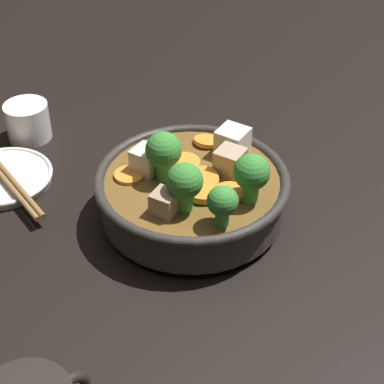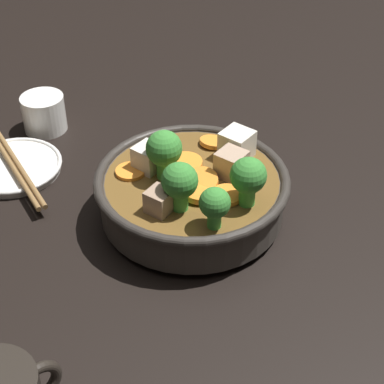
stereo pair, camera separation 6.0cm
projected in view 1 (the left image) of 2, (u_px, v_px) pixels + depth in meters
ground_plane at (192, 217)px, 0.79m from camera, size 3.00×3.00×0.00m
stirfry_bowl at (193, 190)px, 0.76m from camera, size 0.23×0.23×0.12m
side_saucer at (3, 177)px, 0.85m from camera, size 0.13×0.13×0.01m
tea_cup at (28, 121)px, 0.92m from camera, size 0.06×0.06×0.05m
chopsticks_pair at (2, 172)px, 0.84m from camera, size 0.06×0.23×0.01m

